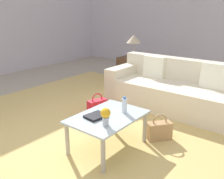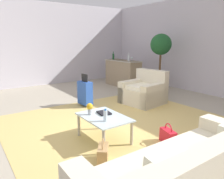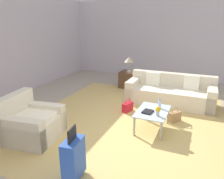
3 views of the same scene
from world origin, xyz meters
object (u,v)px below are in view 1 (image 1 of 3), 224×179
at_px(table_lamp, 134,40).
at_px(handbag_tan, 159,130).
at_px(side_table, 133,69).
at_px(couch, 178,92).
at_px(coffee_table, 108,120).
at_px(flower_vase, 106,115).
at_px(coffee_table_book, 96,116).
at_px(handbag_red, 97,106).
at_px(water_bottle, 124,105).

xyz_separation_m(table_lamp, handbag_tan, (-2.22, -1.90, -0.84)).
distance_m(side_table, table_lamp, 0.69).
relative_size(couch, coffee_table, 2.57).
relative_size(coffee_table, flower_vase, 4.52).
bearing_deg(side_table, handbag_tan, -139.46).
bearing_deg(coffee_table_book, table_lamp, 33.55).
height_order(couch, handbag_tan, couch).
xyz_separation_m(table_lamp, handbag_red, (-2.08, -0.69, -0.84)).
distance_m(side_table, handbag_tan, 2.92).
relative_size(water_bottle, side_table, 0.35).
bearing_deg(coffee_table, side_table, 28.18).
bearing_deg(coffee_table_book, coffee_table, -26.07).
xyz_separation_m(couch, handbag_tan, (-1.21, -0.30, -0.16)).
height_order(flower_vase, handbag_red, flower_vase).
bearing_deg(handbag_tan, couch, 13.73).
bearing_deg(flower_vase, water_bottle, 6.79).
bearing_deg(flower_vase, coffee_table, 34.29).
bearing_deg(water_bottle, handbag_tan, -37.54).
bearing_deg(coffee_table_book, handbag_tan, -26.39).
bearing_deg(coffee_table_book, flower_vase, -105.88).
height_order(flower_vase, side_table, flower_vase).
distance_m(water_bottle, handbag_tan, 0.63).
distance_m(couch, table_lamp, 2.01).
xyz_separation_m(water_bottle, coffee_table_book, (-0.32, 0.18, -0.08)).
xyz_separation_m(handbag_red, handbag_tan, (-0.14, -1.20, 0.00)).
xyz_separation_m(flower_vase, handbag_tan, (0.80, -0.25, -0.43)).
relative_size(couch, handbag_tan, 6.64).
xyz_separation_m(flower_vase, side_table, (3.02, 1.65, -0.27)).
bearing_deg(side_table, couch, -122.20).
distance_m(couch, side_table, 1.89).
bearing_deg(handbag_red, water_bottle, -119.82).
relative_size(water_bottle, handbag_red, 0.57).
bearing_deg(couch, table_lamp, 57.80).
bearing_deg(water_bottle, table_lamp, 31.61).
bearing_deg(handbag_red, handbag_tan, -96.48).
height_order(couch, coffee_table_book, couch).
bearing_deg(table_lamp, flower_vase, -151.35).
xyz_separation_m(water_bottle, side_table, (2.60, 1.60, -0.25)).
xyz_separation_m(couch, side_table, (1.01, 1.60, -0.01)).
bearing_deg(handbag_red, coffee_table, -131.71).
height_order(water_bottle, flower_vase, flower_vase).
distance_m(coffee_table, handbag_tan, 0.75).
bearing_deg(coffee_table, water_bottle, -26.57).
height_order(side_table, table_lamp, table_lamp).
bearing_deg(handbag_tan, flower_vase, 163.04).
height_order(coffee_table, water_bottle, water_bottle).
xyz_separation_m(coffee_table, side_table, (2.80, 1.50, -0.09)).
relative_size(flower_vase, handbag_red, 0.57).
xyz_separation_m(coffee_table_book, table_lamp, (2.92, 1.42, 0.52)).
relative_size(flower_vase, table_lamp, 0.40).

